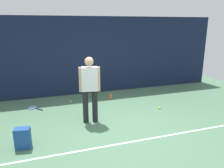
{
  "coord_description": "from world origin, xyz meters",
  "views": [
    {
      "loc": [
        -1.71,
        -4.72,
        2.47
      ],
      "look_at": [
        0.0,
        0.4,
        1.0
      ],
      "focal_mm": 35.48,
      "sensor_mm": 36.0,
      "label": 1
    }
  ],
  "objects": [
    {
      "name": "backpack",
      "position": [
        -2.15,
        -0.29,
        0.21
      ],
      "size": [
        0.33,
        0.32,
        0.44
      ],
      "rotation": [
        0.0,
        0.0,
        2.97
      ],
      "color": "#1E478C",
      "rests_on": "ground"
    },
    {
      "name": "ground_plane",
      "position": [
        0.0,
        0.0,
        0.0
      ],
      "size": [
        12.0,
        12.0,
        0.0
      ],
      "primitive_type": "plane",
      "color": "#4C7556"
    },
    {
      "name": "tennis_racket",
      "position": [
        -1.99,
        2.01,
        0.01
      ],
      "size": [
        0.52,
        0.59,
        0.03
      ],
      "rotation": [
        0.0,
        0.0,
        2.26
      ],
      "color": "black",
      "rests_on": "ground"
    },
    {
      "name": "back_fence",
      "position": [
        0.0,
        3.0,
        1.37
      ],
      "size": [
        10.0,
        0.1,
        2.73
      ],
      "primitive_type": "cube",
      "color": "#141E38",
      "rests_on": "ground"
    },
    {
      "name": "court_line",
      "position": [
        0.0,
        -0.78,
        0.0
      ],
      "size": [
        9.0,
        0.05,
        0.0
      ],
      "primitive_type": "cube",
      "color": "white",
      "rests_on": "ground"
    },
    {
      "name": "tennis_ball_by_fence",
      "position": [
        -0.84,
        2.12,
        0.03
      ],
      "size": [
        0.07,
        0.07,
        0.07
      ],
      "primitive_type": "sphere",
      "color": "#CCE033",
      "rests_on": "ground"
    },
    {
      "name": "water_bottle",
      "position": [
        0.49,
        2.02,
        0.1
      ],
      "size": [
        0.07,
        0.07,
        0.2
      ],
      "primitive_type": "cylinder",
      "color": "#D84C26",
      "rests_on": "ground"
    },
    {
      "name": "tennis_player",
      "position": [
        -0.55,
        0.51,
        0.97
      ],
      "size": [
        0.52,
        0.29,
        1.7
      ],
      "rotation": [
        0.0,
        0.0,
        2.96
      ],
      "color": "black",
      "rests_on": "ground"
    },
    {
      "name": "tennis_ball_near_player",
      "position": [
        1.62,
        0.73,
        0.03
      ],
      "size": [
        0.07,
        0.07,
        0.07
      ],
      "primitive_type": "sphere",
      "color": "#CCE033",
      "rests_on": "ground"
    }
  ]
}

